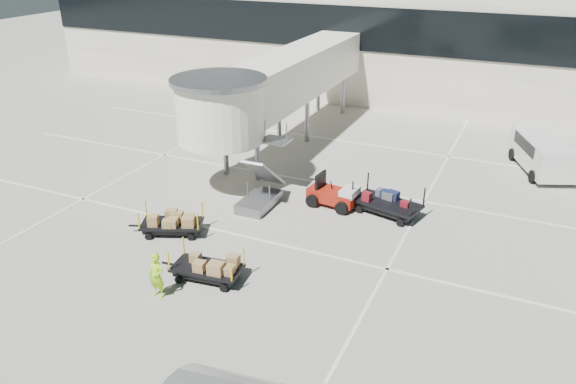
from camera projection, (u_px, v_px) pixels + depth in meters
name	position (u px, v px, depth m)	size (l,w,h in m)	color
ground	(234.00, 261.00, 23.39)	(140.00, 140.00, 0.00)	#AEA99C
lane_markings	(306.00, 178.00, 31.35)	(40.00, 30.00, 0.02)	silver
terminal	(406.00, 44.00, 46.56)	(64.00, 12.11, 15.20)	silver
jet_bridge	(275.00, 85.00, 33.23)	(5.70, 20.40, 6.03)	white
baggage_tug	(334.00, 195.00, 27.88)	(2.58, 1.80, 1.62)	maroon
suitcase_cart	(387.00, 204.00, 27.07)	(4.03, 2.31, 1.55)	black
box_cart_near	(205.00, 268.00, 21.96)	(3.43, 1.67, 1.32)	black
box_cart_far	(175.00, 223.00, 25.30)	(3.37, 2.30, 1.31)	black
ground_worker	(157.00, 276.00, 20.71)	(0.66, 0.44, 1.82)	#92DA16
minivan	(542.00, 151.00, 31.87)	(3.87, 5.54, 1.95)	silver
belt_loader	(221.00, 83.00, 48.52)	(3.74, 1.81, 1.74)	maroon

